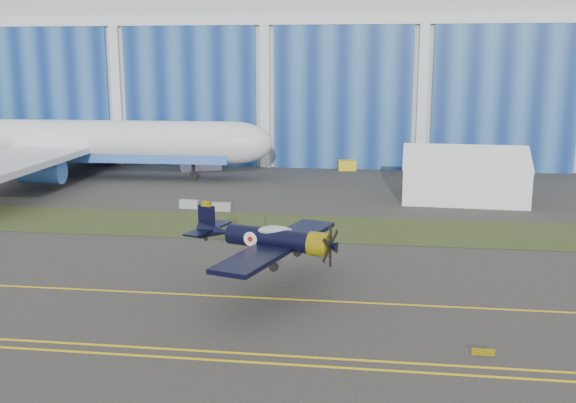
# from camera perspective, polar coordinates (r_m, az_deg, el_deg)

# --- Properties ---
(ground) EXTENTS (260.00, 260.00, 0.00)m
(ground) POSITION_cam_1_polar(r_m,az_deg,el_deg) (51.25, -11.18, -5.65)
(ground) COLOR #3A3935
(ground) RESTS_ON ground
(grass_median) EXTENTS (260.00, 10.00, 0.02)m
(grass_median) POSITION_cam_1_polar(r_m,az_deg,el_deg) (64.14, -7.17, -1.93)
(grass_median) COLOR #475128
(grass_median) RESTS_ON ground
(hangar) EXTENTS (220.00, 45.70, 30.00)m
(hangar) POSITION_cam_1_polar(r_m,az_deg,el_deg) (119.05, -0.11, 11.77)
(hangar) COLOR silver
(hangar) RESTS_ON ground
(taxiway_centreline) EXTENTS (200.00, 0.20, 0.02)m
(taxiway_centreline) POSITION_cam_1_polar(r_m,az_deg,el_deg) (46.80, -13.16, -7.45)
(taxiway_centreline) COLOR yellow
(taxiway_centreline) RESTS_ON ground
(edge_line_near) EXTENTS (80.00, 0.20, 0.02)m
(edge_line_near) POSITION_cam_1_polar(r_m,az_deg,el_deg) (38.71, -18.22, -11.94)
(edge_line_near) COLOR yellow
(edge_line_near) RESTS_ON ground
(edge_line_far) EXTENTS (80.00, 0.20, 0.02)m
(edge_line_far) POSITION_cam_1_polar(r_m,az_deg,el_deg) (39.54, -17.58, -11.39)
(edge_line_far) COLOR yellow
(edge_line_far) RESTS_ON ground
(guard_board_right) EXTENTS (1.20, 0.15, 0.35)m
(guard_board_right) POSITION_cam_1_polar(r_m,az_deg,el_deg) (37.78, 16.19, -12.15)
(guard_board_right) COLOR yellow
(guard_board_right) RESTS_ON ground
(warbird) EXTENTS (14.96, 16.52, 4.09)m
(warbird) POSITION_cam_1_polar(r_m,az_deg,el_deg) (44.46, -1.56, -3.13)
(warbird) COLOR black
(warbird) RESTS_ON ground
(jetliner) EXTENTS (62.44, 53.30, 21.42)m
(jetliner) POSITION_cam_1_polar(r_m,az_deg,el_deg) (93.37, -18.44, 8.52)
(jetliner) COLOR silver
(jetliner) RESTS_ON ground
(tent) EXTENTS (13.79, 10.41, 6.19)m
(tent) POSITION_cam_1_polar(r_m,az_deg,el_deg) (76.94, 14.67, 2.42)
(tent) COLOR white
(tent) RESTS_ON ground
(shipping_container) EXTENTS (6.05, 4.17, 2.43)m
(shipping_container) POSITION_cam_1_polar(r_m,az_deg,el_deg) (95.86, -7.39, 3.39)
(shipping_container) COLOR silver
(shipping_container) RESTS_ON ground
(tug) EXTENTS (2.65, 1.86, 1.43)m
(tug) POSITION_cam_1_polar(r_m,az_deg,el_deg) (95.18, 5.03, 3.08)
(tug) COLOR gold
(tug) RESTS_ON ground
(barrier_a) EXTENTS (2.04, 0.77, 0.90)m
(barrier_a) POSITION_cam_1_polar(r_m,az_deg,el_deg) (71.22, -8.37, -0.22)
(barrier_a) COLOR #8D9C99
(barrier_a) RESTS_ON ground
(barrier_b) EXTENTS (2.03, 0.69, 0.90)m
(barrier_b) POSITION_cam_1_polar(r_m,az_deg,el_deg) (69.53, -5.67, -0.45)
(barrier_b) COLOR gray
(barrier_b) RESTS_ON ground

